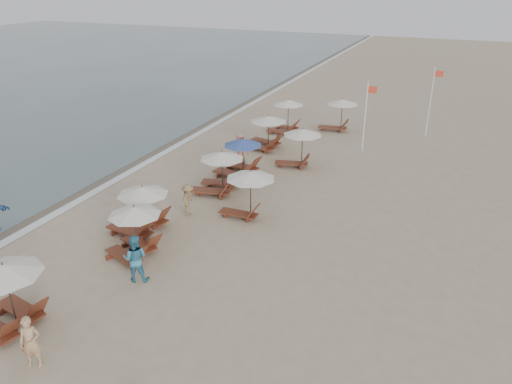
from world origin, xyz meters
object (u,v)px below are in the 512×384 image
at_px(lounger_station_2, 139,210).
at_px(lounger_station_5, 265,133).
at_px(beachgoer_near, 31,342).
at_px(lounger_station_1, 132,231).
at_px(inland_station_1, 298,143).
at_px(beachgoer_far_b, 240,150).
at_px(lounger_station_0, 5,295).
at_px(beachgoer_mid_a, 135,258).
at_px(lounger_station_3, 218,173).
at_px(inland_station_2, 338,112).
at_px(lounger_station_4, 238,159).
at_px(flag_pole_near, 366,114).
at_px(lounger_station_6, 285,117).
at_px(beachgoer_mid_b, 188,200).
at_px(inland_station_0, 246,188).

relative_size(lounger_station_2, lounger_station_5, 0.99).
bearing_deg(beachgoer_near, lounger_station_1, 72.42).
xyz_separation_m(inland_station_1, beachgoer_far_b, (-3.14, -1.04, -0.47)).
xyz_separation_m(lounger_station_1, lounger_station_5, (-0.17, 14.04, -0.04)).
height_order(lounger_station_1, beachgoer_far_b, lounger_station_1).
bearing_deg(inland_station_1, lounger_station_2, -110.75).
distance_m(lounger_station_0, beachgoer_mid_a, 4.27).
relative_size(lounger_station_1, lounger_station_3, 0.90).
relative_size(inland_station_1, inland_station_2, 0.98).
relative_size(lounger_station_4, flag_pole_near, 0.62).
height_order(inland_station_1, flag_pole_near, flag_pole_near).
bearing_deg(inland_station_1, lounger_station_1, -103.26).
relative_size(lounger_station_3, lounger_station_6, 1.09).
bearing_deg(lounger_station_5, lounger_station_0, -92.49).
bearing_deg(lounger_station_5, beachgoer_mid_b, -88.02).
distance_m(inland_station_0, flag_pole_near, 11.57).
distance_m(lounger_station_5, beachgoer_near, 20.14).
relative_size(lounger_station_3, flag_pole_near, 0.61).
height_order(inland_station_0, inland_station_2, same).
distance_m(beachgoer_mid_a, flag_pole_near, 17.96).
xyz_separation_m(lounger_station_0, inland_station_2, (4.10, 24.74, 0.15)).
xyz_separation_m(beachgoer_mid_a, beachgoer_far_b, (-1.46, 12.15, 0.02)).
distance_m(lounger_station_3, beachgoer_mid_a, 8.24).
bearing_deg(lounger_station_0, inland_station_1, 77.36).
bearing_deg(beachgoer_mid_b, inland_station_0, -85.09).
relative_size(lounger_station_6, inland_station_1, 0.91).
height_order(lounger_station_1, beachgoer_mid_b, lounger_station_1).
height_order(inland_station_0, beachgoer_far_b, inland_station_0).
xyz_separation_m(lounger_station_0, lounger_station_1, (1.00, 5.08, -0.11)).
distance_m(lounger_station_1, lounger_station_5, 14.04).
bearing_deg(beachgoer_mid_b, lounger_station_5, -12.32).
height_order(inland_station_1, inland_station_2, same).
distance_m(lounger_station_0, inland_station_1, 17.32).
distance_m(lounger_station_0, lounger_station_6, 22.84).
height_order(inland_station_0, inland_station_1, same).
height_order(lounger_station_3, inland_station_0, inland_station_0).
height_order(lounger_station_4, lounger_station_5, lounger_station_5).
xyz_separation_m(inland_station_2, beachgoer_near, (-2.14, -25.73, -0.54)).
bearing_deg(inland_station_0, lounger_station_6, 102.41).
bearing_deg(beachgoer_mid_a, lounger_station_3, -105.45).
height_order(lounger_station_3, lounger_station_5, lounger_station_3).
bearing_deg(lounger_station_2, beachgoer_far_b, 85.88).
distance_m(lounger_station_3, flag_pole_near, 10.71).
height_order(lounger_station_6, beachgoer_far_b, lounger_station_6).
relative_size(lounger_station_3, beachgoer_near, 1.61).
bearing_deg(beachgoer_mid_b, beachgoer_near, 170.16).
bearing_deg(beachgoer_far_b, inland_station_1, -34.04).
distance_m(lounger_station_4, beachgoer_mid_a, 10.72).
bearing_deg(beachgoer_mid_a, inland_station_0, -126.01).
xyz_separation_m(lounger_station_0, inland_station_0, (3.70, 9.87, 0.26)).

